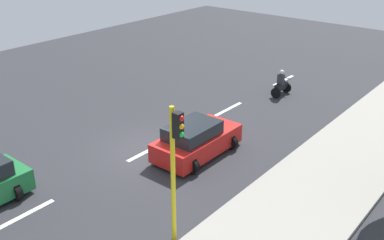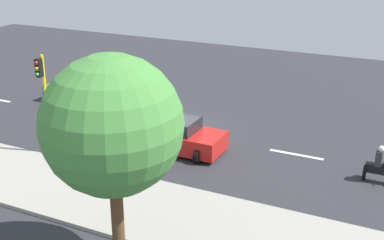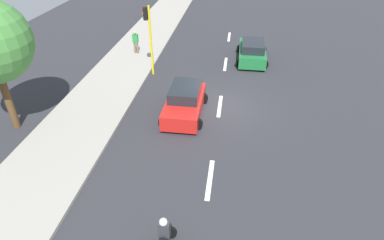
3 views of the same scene
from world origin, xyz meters
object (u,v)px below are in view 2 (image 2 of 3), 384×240
at_px(car_green, 84,90).
at_px(street_tree_north, 112,126).
at_px(motorcycle, 381,167).
at_px(traffic_light_corner, 44,92).
at_px(car_red, 177,135).

relative_size(car_green, street_tree_north, 0.67).
distance_m(car_green, street_tree_north, 16.30).
bearing_deg(street_tree_north, motorcycle, 145.94).
bearing_deg(traffic_light_corner, street_tree_north, 53.47).
relative_size(car_red, street_tree_north, 0.63).
xyz_separation_m(car_green, traffic_light_corner, (6.69, 3.25, 2.22)).
relative_size(traffic_light_corner, street_tree_north, 0.70).
height_order(motorcycle, traffic_light_corner, traffic_light_corner).
xyz_separation_m(car_red, motorcycle, (-0.70, 8.54, -0.07)).
xyz_separation_m(motorcycle, traffic_light_corner, (3.72, -13.24, 2.29)).
bearing_deg(car_green, car_red, 65.20).
xyz_separation_m(car_red, street_tree_north, (8.31, 2.44, 3.75)).
relative_size(car_green, traffic_light_corner, 0.94).
bearing_deg(car_red, motorcycle, 94.70).
height_order(traffic_light_corner, street_tree_north, street_tree_north).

